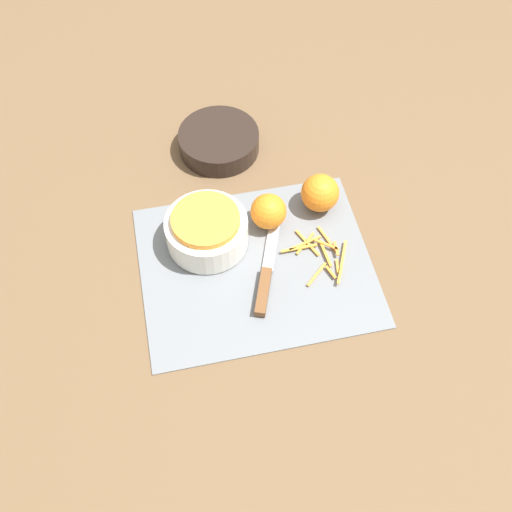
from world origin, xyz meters
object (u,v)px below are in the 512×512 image
object	(u,v)px
bowl_speckled	(207,230)
knife	(266,279)
bowl_dark	(219,141)
orange_right	(268,211)
orange_left	(320,193)

from	to	relation	value
bowl_speckled	knife	bearing A→B (deg)	-51.26
bowl_dark	orange_right	world-z (taller)	orange_right
bowl_dark	orange_left	size ratio (longest dim) A/B	2.27
bowl_speckled	bowl_dark	size ratio (longest dim) A/B	0.91
bowl_speckled	bowl_dark	world-z (taller)	bowl_speckled
orange_left	knife	bearing A→B (deg)	-132.92
bowl_speckled	orange_right	world-z (taller)	bowl_speckled
bowl_dark	orange_right	bearing A→B (deg)	-75.03
bowl_speckled	orange_right	distance (m)	0.13
knife	orange_right	xyz separation A→B (m)	(0.03, 0.13, 0.03)
bowl_dark	knife	size ratio (longest dim) A/B	0.75
orange_right	bowl_dark	bearing A→B (deg)	104.97
knife	orange_left	world-z (taller)	orange_left
bowl_dark	knife	xyz separation A→B (m)	(0.03, -0.36, -0.01)
knife	orange_left	size ratio (longest dim) A/B	3.05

